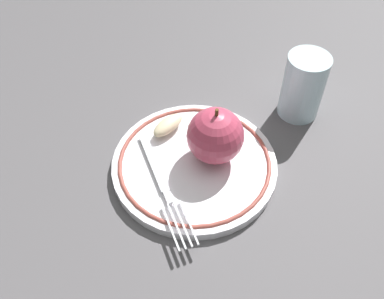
% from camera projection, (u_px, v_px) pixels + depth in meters
% --- Properties ---
extents(ground_plane, '(2.00, 2.00, 0.00)m').
position_uv_depth(ground_plane, '(187.00, 174.00, 0.60)').
color(ground_plane, '#524F52').
extents(plate, '(0.23, 0.23, 0.02)m').
position_uv_depth(plate, '(192.00, 162.00, 0.61)').
color(plate, white).
rests_on(plate, ground_plane).
extents(apple_red_whole, '(0.08, 0.08, 0.09)m').
position_uv_depth(apple_red_whole, '(215.00, 136.00, 0.58)').
color(apple_red_whole, '#BD3E59').
rests_on(apple_red_whole, plate).
extents(apple_slice_front, '(0.06, 0.03, 0.02)m').
position_uv_depth(apple_slice_front, '(168.00, 125.00, 0.63)').
color(apple_slice_front, beige).
rests_on(apple_slice_front, plate).
extents(fork, '(0.10, 0.19, 0.00)m').
position_uv_depth(fork, '(162.00, 183.00, 0.57)').
color(fork, silver).
rests_on(fork, plate).
extents(drinking_glass, '(0.06, 0.06, 0.11)m').
position_uv_depth(drinking_glass, '(303.00, 86.00, 0.65)').
color(drinking_glass, silver).
rests_on(drinking_glass, ground_plane).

